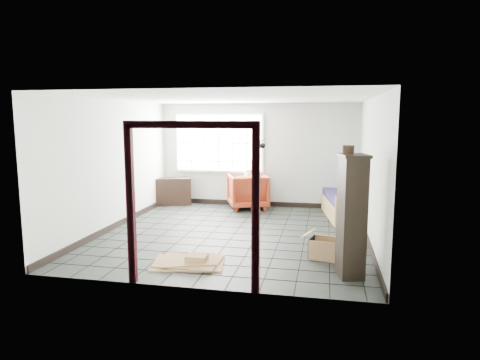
% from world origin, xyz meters
% --- Properties ---
extents(ground, '(5.50, 5.50, 0.00)m').
position_xyz_m(ground, '(0.00, 0.00, 0.00)').
color(ground, black).
rests_on(ground, ground).
extents(room_shell, '(5.02, 5.52, 2.61)m').
position_xyz_m(room_shell, '(0.00, 0.03, 1.68)').
color(room_shell, beige).
rests_on(room_shell, ground).
extents(window_panel, '(2.32, 0.08, 1.52)m').
position_xyz_m(window_panel, '(-1.00, 2.70, 1.60)').
color(window_panel, silver).
rests_on(window_panel, ground).
extents(doorway_trim, '(1.80, 0.08, 2.20)m').
position_xyz_m(doorway_trim, '(0.00, -2.70, 1.38)').
color(doorway_trim, black).
rests_on(doorway_trim, ground).
extents(futon_sofa, '(1.14, 2.26, 0.96)m').
position_xyz_m(futon_sofa, '(2.22, 1.98, 0.35)').
color(futon_sofa, olive).
rests_on(futon_sofa, ground).
extents(armchair, '(1.16, 1.13, 0.94)m').
position_xyz_m(armchair, '(-0.19, 2.40, 0.47)').
color(armchair, '#883913').
rests_on(armchair, ground).
extents(side_table, '(0.66, 0.66, 0.56)m').
position_xyz_m(side_table, '(-0.14, 2.40, 0.46)').
color(side_table, black).
rests_on(side_table, ground).
extents(table_lamp, '(0.31, 0.31, 0.42)m').
position_xyz_m(table_lamp, '(-0.14, 2.34, 0.86)').
color(table_lamp, black).
rests_on(table_lamp, side_table).
extents(projector, '(0.37, 0.33, 0.11)m').
position_xyz_m(projector, '(-0.14, 2.38, 0.62)').
color(projector, silver).
rests_on(projector, side_table).
extents(floor_lamp, '(0.46, 0.44, 1.72)m').
position_xyz_m(floor_lamp, '(0.10, 2.31, 0.92)').
color(floor_lamp, black).
rests_on(floor_lamp, ground).
extents(console_shelf, '(0.97, 0.65, 0.70)m').
position_xyz_m(console_shelf, '(-2.15, 2.40, 0.35)').
color(console_shelf, black).
rests_on(console_shelf, ground).
extents(tall_shelf, '(0.46, 0.54, 1.74)m').
position_xyz_m(tall_shelf, '(2.08, -1.89, 0.89)').
color(tall_shelf, black).
rests_on(tall_shelf, ground).
extents(pot, '(0.18, 0.18, 0.12)m').
position_xyz_m(pot, '(2.00, -1.88, 1.80)').
color(pot, black).
rests_on(pot, tall_shelf).
extents(open_box, '(0.84, 0.54, 0.44)m').
position_xyz_m(open_box, '(1.74, -1.15, 0.16)').
color(open_box, '#957248').
rests_on(open_box, ground).
extents(cardboard_pile, '(1.20, 0.95, 0.16)m').
position_xyz_m(cardboard_pile, '(-0.32, -1.85, 0.04)').
color(cardboard_pile, '#957248').
rests_on(cardboard_pile, ground).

